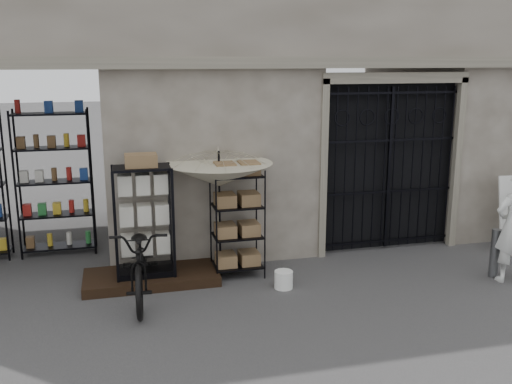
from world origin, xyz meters
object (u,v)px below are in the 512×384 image
object	(u,v)px
steel_bollard	(495,253)
shopkeeper	(509,281)
display_cabinet	(144,227)
wire_rack	(237,224)
white_bucket	(284,280)
bicycle	(143,297)
market_umbrella	(219,168)

from	to	relation	value
steel_bollard	shopkeeper	xyz separation A→B (m)	(0.13, -0.21, -0.38)
display_cabinet	wire_rack	size ratio (longest dim) A/B	1.05
display_cabinet	wire_rack	distance (m)	1.41
display_cabinet	shopkeeper	size ratio (longest dim) A/B	1.04
white_bucket	bicycle	distance (m)	2.05
white_bucket	bicycle	world-z (taller)	bicycle
white_bucket	steel_bollard	distance (m)	3.33
wire_rack	market_umbrella	world-z (taller)	market_umbrella
market_umbrella	steel_bollard	size ratio (longest dim) A/B	3.07
display_cabinet	steel_bollard	size ratio (longest dim) A/B	2.33
wire_rack	display_cabinet	bearing A→B (deg)	-165.27
display_cabinet	white_bucket	world-z (taller)	display_cabinet
market_umbrella	white_bucket	distance (m)	1.94
wire_rack	market_umbrella	distance (m)	0.90
bicycle	shopkeeper	world-z (taller)	bicycle
bicycle	shopkeeper	size ratio (longest dim) A/B	1.23
market_umbrella	shopkeeper	size ratio (longest dim) A/B	1.36
white_bucket	display_cabinet	bearing A→B (deg)	160.65
bicycle	shopkeeper	xyz separation A→B (m)	(5.47, -0.74, 0.00)
market_umbrella	display_cabinet	bearing A→B (deg)	-172.50
display_cabinet	white_bucket	bearing A→B (deg)	-21.22
white_bucket	steel_bollard	bearing A→B (deg)	-6.07
market_umbrella	white_bucket	bearing A→B (deg)	-46.74
display_cabinet	steel_bollard	world-z (taller)	display_cabinet
market_umbrella	bicycle	xyz separation A→B (m)	(-1.25, -0.67, -1.69)
display_cabinet	market_umbrella	distance (m)	1.42
wire_rack	steel_bollard	size ratio (longest dim) A/B	2.22
white_bucket	shopkeeper	bearing A→B (deg)	-9.33
display_cabinet	bicycle	world-z (taller)	display_cabinet
white_bucket	shopkeeper	distance (m)	3.48
wire_rack	white_bucket	xyz separation A→B (m)	(0.54, -0.70, -0.70)
steel_bollard	shopkeeper	distance (m)	0.46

